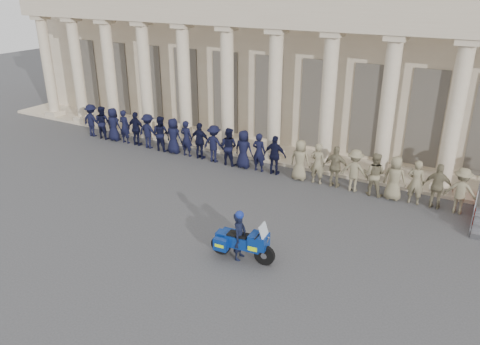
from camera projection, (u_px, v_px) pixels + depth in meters
name	position (u px, v px, depth m)	size (l,w,h in m)	color
ground	(206.00, 239.00, 16.13)	(90.00, 90.00, 0.00)	#3D3D3F
building	(348.00, 52.00, 26.23)	(40.00, 12.50, 9.00)	#C5B293
officer_rank	(236.00, 148.00, 22.10)	(20.40, 0.69, 1.83)	black
motorcycle	(243.00, 242.00, 14.78)	(2.19, 0.91, 1.40)	black
rider	(240.00, 235.00, 14.73)	(0.43, 0.62, 1.70)	black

